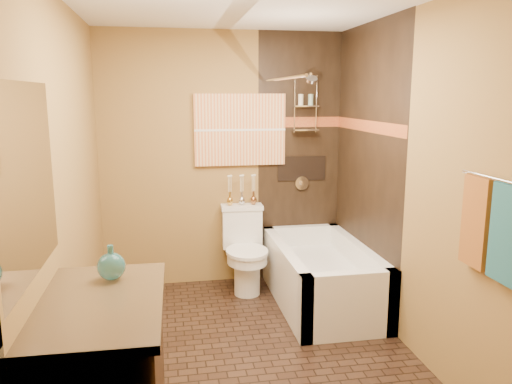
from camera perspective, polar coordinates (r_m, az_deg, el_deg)
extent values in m
plane|color=black|center=(3.93, -0.81, -17.71)|extent=(3.00, 3.00, 0.00)
cube|color=olive|center=(3.51, -20.56, -0.14)|extent=(0.02, 3.00, 2.50)
cube|color=olive|center=(3.88, 16.89, 1.09)|extent=(0.02, 3.00, 2.50)
cube|color=olive|center=(4.97, -3.74, 3.64)|extent=(2.40, 0.02, 2.50)
cube|color=olive|center=(2.08, 6.03, -6.92)|extent=(2.40, 0.02, 2.50)
plane|color=silver|center=(3.50, -0.93, 21.12)|extent=(3.00, 3.00, 0.00)
cube|color=black|center=(5.10, 4.97, 3.82)|extent=(0.85, 0.01, 2.50)
cube|color=black|center=(4.55, 12.47, 2.71)|extent=(0.01, 1.50, 2.50)
cube|color=maroon|center=(5.06, 5.07, 7.97)|extent=(0.85, 0.01, 0.10)
cube|color=maroon|center=(4.51, 12.55, 7.37)|extent=(0.01, 1.50, 0.10)
cube|color=black|center=(5.12, 5.24, 2.71)|extent=(0.50, 0.01, 0.25)
cylinder|color=silver|center=(4.94, 5.86, 13.22)|extent=(0.02, 0.26, 0.02)
cylinder|color=silver|center=(4.80, 6.35, 12.67)|extent=(0.11, 0.11, 0.09)
cylinder|color=silver|center=(5.13, 5.26, 1.02)|extent=(0.14, 0.02, 0.14)
cylinder|color=silver|center=(4.26, 2.83, 12.81)|extent=(0.03, 1.55, 0.03)
cylinder|color=silver|center=(2.94, 25.54, 1.38)|extent=(0.02, 0.55, 0.02)
cube|color=#1D4F60|center=(2.90, 26.76, -4.33)|extent=(0.05, 0.22, 0.52)
cube|color=#8D5A19|center=(3.10, 23.89, -3.13)|extent=(0.05, 0.22, 0.52)
cube|color=orange|center=(4.94, -1.83, 7.11)|extent=(0.90, 0.04, 0.70)
cube|color=white|center=(2.50, -24.59, 1.11)|extent=(0.01, 1.00, 0.90)
cube|color=white|center=(4.04, 10.59, -12.68)|extent=(0.80, 0.10, 0.55)
cube|color=white|center=(5.29, 5.17, -6.77)|extent=(0.80, 0.10, 0.55)
cube|color=white|center=(4.56, 3.24, -9.68)|extent=(0.10, 1.50, 0.55)
cube|color=white|center=(4.77, 11.55, -8.96)|extent=(0.10, 1.50, 0.55)
cube|color=white|center=(4.69, 7.46, -10.48)|extent=(0.64, 1.34, 0.35)
cube|color=white|center=(5.02, -1.62, -4.13)|extent=(0.40, 0.19, 0.39)
cube|color=white|center=(4.96, -1.63, -1.73)|extent=(0.42, 0.21, 0.04)
cylinder|color=white|center=(4.84, -1.03, -9.42)|extent=(0.25, 0.25, 0.39)
cylinder|color=white|center=(4.78, -1.04, -7.46)|extent=(0.38, 0.38, 0.10)
cylinder|color=white|center=(4.77, -1.04, -6.82)|extent=(0.40, 0.40, 0.03)
cube|color=black|center=(2.62, -17.56, -12.11)|extent=(0.64, 1.03, 0.04)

